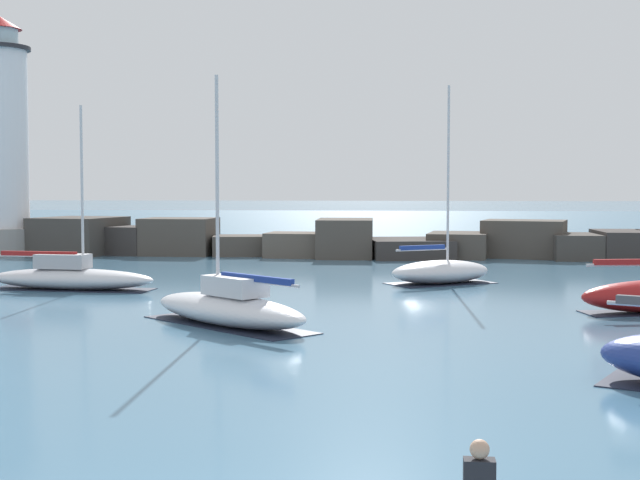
{
  "coord_description": "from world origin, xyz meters",
  "views": [
    {
      "loc": [
        3.36,
        -10.33,
        4.57
      ],
      "look_at": [
        -0.59,
        25.45,
        2.45
      ],
      "focal_mm": 50.0,
      "sensor_mm": 36.0,
      "label": 1
    }
  ],
  "objects_px": {
    "sailboat_moored_1": "(70,277)",
    "sailboat_moored_3": "(440,271)",
    "lighthouse": "(1,150)",
    "sailboat_moored_5": "(229,307)"
  },
  "relations": [
    {
      "from": "lighthouse",
      "to": "sailboat_moored_3",
      "type": "height_order",
      "value": "lighthouse"
    },
    {
      "from": "lighthouse",
      "to": "sailboat_moored_5",
      "type": "bearing_deg",
      "value": -52.99
    },
    {
      "from": "sailboat_moored_1",
      "to": "sailboat_moored_3",
      "type": "xyz_separation_m",
      "value": [
        16.6,
        4.34,
        0.01
      ]
    },
    {
      "from": "sailboat_moored_1",
      "to": "sailboat_moored_5",
      "type": "height_order",
      "value": "sailboat_moored_5"
    },
    {
      "from": "sailboat_moored_1",
      "to": "sailboat_moored_3",
      "type": "bearing_deg",
      "value": 14.66
    },
    {
      "from": "lighthouse",
      "to": "sailboat_moored_1",
      "type": "bearing_deg",
      "value": -57.2
    },
    {
      "from": "lighthouse",
      "to": "sailboat_moored_3",
      "type": "xyz_separation_m",
      "value": [
        29.29,
        -15.34,
        -6.54
      ]
    },
    {
      "from": "lighthouse",
      "to": "sailboat_moored_1",
      "type": "height_order",
      "value": "lighthouse"
    },
    {
      "from": "sailboat_moored_3",
      "to": "sailboat_moored_5",
      "type": "height_order",
      "value": "sailboat_moored_3"
    },
    {
      "from": "sailboat_moored_1",
      "to": "sailboat_moored_3",
      "type": "distance_m",
      "value": 17.16
    }
  ]
}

